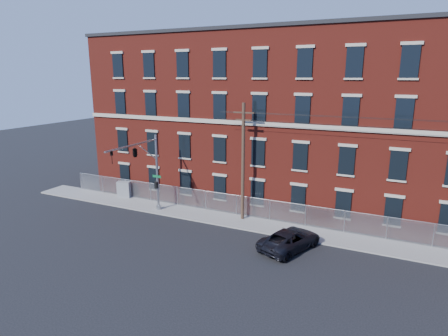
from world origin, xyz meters
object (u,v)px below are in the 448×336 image
utility_pole_near (243,160)px  utility_cabinet (124,189)px  pickup_truck (290,239)px  traffic_signal_mast (140,159)px

utility_pole_near → utility_cabinet: size_ratio=6.10×
utility_pole_near → pickup_truck: 7.97m
traffic_signal_mast → utility_pole_near: size_ratio=0.70×
utility_pole_near → utility_cabinet: (-13.28, 0.40, -4.40)m
pickup_truck → utility_cabinet: bearing=8.4°
traffic_signal_mast → utility_cabinet: traffic_signal_mast is taller
utility_pole_near → utility_cabinet: bearing=178.3°
pickup_truck → utility_cabinet: utility_cabinet is taller
utility_cabinet → pickup_truck: bearing=-29.3°
utility_pole_near → pickup_truck: (5.29, -3.80, -4.61)m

